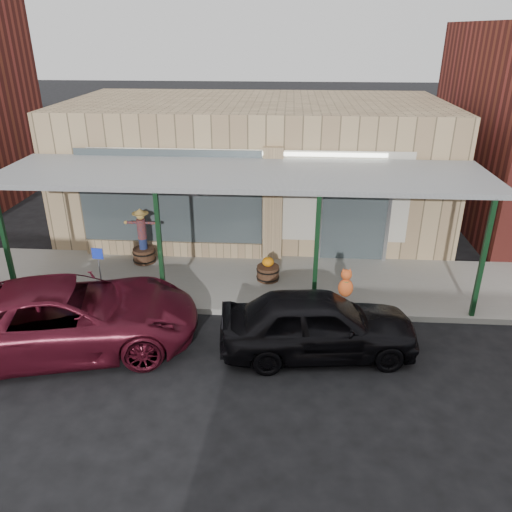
# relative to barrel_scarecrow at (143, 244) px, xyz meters

# --- Properties ---
(ground) EXTENTS (120.00, 120.00, 0.00)m
(ground) POSITION_rel_barrel_scarecrow_xyz_m (2.95, -4.53, -0.70)
(ground) COLOR black
(ground) RESTS_ON ground
(sidewalk) EXTENTS (40.00, 3.20, 0.15)m
(sidewalk) POSITION_rel_barrel_scarecrow_xyz_m (2.95, -0.93, -0.62)
(sidewalk) COLOR gray
(sidewalk) RESTS_ON ground
(storefront) EXTENTS (12.00, 6.25, 4.20)m
(storefront) POSITION_rel_barrel_scarecrow_xyz_m (2.95, 3.63, 1.40)
(storefront) COLOR tan
(storefront) RESTS_ON ground
(awning) EXTENTS (12.00, 3.00, 3.04)m
(awning) POSITION_rel_barrel_scarecrow_xyz_m (2.95, -0.97, 2.32)
(awning) COLOR slate
(awning) RESTS_ON ground
(block_buildings_near) EXTENTS (61.00, 8.00, 8.00)m
(block_buildings_near) POSITION_rel_barrel_scarecrow_xyz_m (4.95, 4.67, 3.07)
(block_buildings_near) COLOR maroon
(block_buildings_near) RESTS_ON ground
(barrel_scarecrow) EXTENTS (0.98, 0.73, 1.61)m
(barrel_scarecrow) POSITION_rel_barrel_scarecrow_xyz_m (0.00, 0.00, 0.00)
(barrel_scarecrow) COLOR #47301C
(barrel_scarecrow) RESTS_ON sidewalk
(barrel_pumpkin) EXTENTS (0.70, 0.70, 0.69)m
(barrel_pumpkin) POSITION_rel_barrel_scarecrow_xyz_m (3.59, -0.87, -0.30)
(barrel_pumpkin) COLOR #47301C
(barrel_pumpkin) RESTS_ON sidewalk
(handicap_sign) EXTENTS (0.28, 0.04, 1.34)m
(handicap_sign) POSITION_rel_barrel_scarecrow_xyz_m (-0.47, -2.13, 0.32)
(handicap_sign) COLOR gray
(handicap_sign) RESTS_ON sidewalk
(parked_sedan) EXTENTS (4.25, 2.09, 1.57)m
(parked_sedan) POSITION_rel_barrel_scarecrow_xyz_m (4.78, -3.87, 0.01)
(parked_sedan) COLOR black
(parked_sedan) RESTS_ON ground
(car_maroon) EXTENTS (5.91, 3.77, 1.52)m
(car_maroon) POSITION_rel_barrel_scarecrow_xyz_m (-0.50, -4.04, 0.06)
(car_maroon) COLOR #52101F
(car_maroon) RESTS_ON ground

